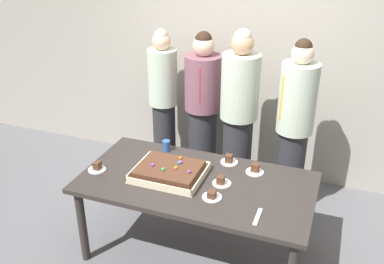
{
  "coord_description": "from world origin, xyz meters",
  "views": [
    {
      "loc": [
        1.0,
        -2.75,
        2.59
      ],
      "look_at": [
        -0.09,
        0.15,
        1.09
      ],
      "focal_mm": 40.11,
      "sensor_mm": 36.0,
      "label": 1
    }
  ],
  "objects_px": {
    "party_table": "(196,189)",
    "cake_server_utensil": "(258,217)",
    "plated_slice_near_left": "(97,167)",
    "plated_slice_far_right": "(229,160)",
    "person_far_right_suit": "(294,129)",
    "plated_slice_near_right": "(255,170)",
    "person_serving_front": "(239,117)",
    "person_striped_tie_right": "(163,101)",
    "plated_slice_far_left": "(212,196)",
    "drink_cup_nearest": "(166,146)",
    "person_green_shirt_behind": "(203,107)",
    "sheet_cake": "(169,171)",
    "plated_slice_center_front": "(221,182)"
  },
  "relations": [
    {
      "from": "person_far_right_suit",
      "to": "plated_slice_near_left",
      "type": "bearing_deg",
      "value": -11.11
    },
    {
      "from": "plated_slice_far_left",
      "to": "plated_slice_center_front",
      "type": "bearing_deg",
      "value": 87.4
    },
    {
      "from": "plated_slice_far_left",
      "to": "party_table",
      "type": "bearing_deg",
      "value": 135.95
    },
    {
      "from": "plated_slice_far_left",
      "to": "plated_slice_near_right",
      "type": "bearing_deg",
      "value": 65.4
    },
    {
      "from": "party_table",
      "to": "sheet_cake",
      "type": "relative_size",
      "value": 3.31
    },
    {
      "from": "person_striped_tie_right",
      "to": "person_serving_front",
      "type": "bearing_deg",
      "value": 50.01
    },
    {
      "from": "sheet_cake",
      "to": "plated_slice_near_left",
      "type": "relative_size",
      "value": 3.77
    },
    {
      "from": "cake_server_utensil",
      "to": "person_far_right_suit",
      "type": "relative_size",
      "value": 0.12
    },
    {
      "from": "plated_slice_near_right",
      "to": "plated_slice_far_right",
      "type": "height_order",
      "value": "same"
    },
    {
      "from": "sheet_cake",
      "to": "plated_slice_far_right",
      "type": "distance_m",
      "value": 0.55
    },
    {
      "from": "drink_cup_nearest",
      "to": "plated_slice_center_front",
      "type": "bearing_deg",
      "value": -29.68
    },
    {
      "from": "plated_slice_near_left",
      "to": "drink_cup_nearest",
      "type": "distance_m",
      "value": 0.66
    },
    {
      "from": "plated_slice_far_left",
      "to": "plated_slice_center_front",
      "type": "distance_m",
      "value": 0.21
    },
    {
      "from": "plated_slice_near_left",
      "to": "plated_slice_far_right",
      "type": "bearing_deg",
      "value": 26.62
    },
    {
      "from": "cake_server_utensil",
      "to": "plated_slice_near_right",
      "type": "bearing_deg",
      "value": 104.96
    },
    {
      "from": "plated_slice_near_right",
      "to": "person_green_shirt_behind",
      "type": "height_order",
      "value": "person_green_shirt_behind"
    },
    {
      "from": "cake_server_utensil",
      "to": "person_striped_tie_right",
      "type": "height_order",
      "value": "person_striped_tie_right"
    },
    {
      "from": "plated_slice_near_right",
      "to": "plated_slice_far_right",
      "type": "xyz_separation_m",
      "value": [
        -0.24,
        0.08,
        -0.0
      ]
    },
    {
      "from": "cake_server_utensil",
      "to": "sheet_cake",
      "type": "bearing_deg",
      "value": 160.12
    },
    {
      "from": "plated_slice_far_right",
      "to": "person_green_shirt_behind",
      "type": "bearing_deg",
      "value": 122.58
    },
    {
      "from": "plated_slice_far_right",
      "to": "plated_slice_center_front",
      "type": "height_order",
      "value": "plated_slice_far_right"
    },
    {
      "from": "person_far_right_suit",
      "to": "plated_slice_far_left",
      "type": "bearing_deg",
      "value": 21.92
    },
    {
      "from": "sheet_cake",
      "to": "cake_server_utensil",
      "type": "distance_m",
      "value": 0.85
    },
    {
      "from": "plated_slice_near_left",
      "to": "person_far_right_suit",
      "type": "xyz_separation_m",
      "value": [
        1.46,
        1.02,
        0.15
      ]
    },
    {
      "from": "plated_slice_center_front",
      "to": "cake_server_utensil",
      "type": "height_order",
      "value": "plated_slice_center_front"
    },
    {
      "from": "person_serving_front",
      "to": "plated_slice_center_front",
      "type": "bearing_deg",
      "value": 25.23
    },
    {
      "from": "plated_slice_center_front",
      "to": "drink_cup_nearest",
      "type": "xyz_separation_m",
      "value": [
        -0.63,
        0.36,
        0.03
      ]
    },
    {
      "from": "party_table",
      "to": "plated_slice_near_left",
      "type": "relative_size",
      "value": 12.47
    },
    {
      "from": "plated_slice_near_right",
      "to": "person_serving_front",
      "type": "relative_size",
      "value": 0.09
    },
    {
      "from": "sheet_cake",
      "to": "person_green_shirt_behind",
      "type": "xyz_separation_m",
      "value": [
        -0.13,
        1.21,
        0.07
      ]
    },
    {
      "from": "party_table",
      "to": "person_striped_tie_right",
      "type": "height_order",
      "value": "person_striped_tie_right"
    },
    {
      "from": "plated_slice_near_left",
      "to": "plated_slice_far_left",
      "type": "relative_size",
      "value": 1.0
    },
    {
      "from": "party_table",
      "to": "cake_server_utensil",
      "type": "distance_m",
      "value": 0.65
    },
    {
      "from": "person_serving_front",
      "to": "person_striped_tie_right",
      "type": "distance_m",
      "value": 0.93
    },
    {
      "from": "sheet_cake",
      "to": "plated_slice_far_left",
      "type": "bearing_deg",
      "value": -22.9
    },
    {
      "from": "plated_slice_far_left",
      "to": "drink_cup_nearest",
      "type": "relative_size",
      "value": 1.5
    },
    {
      "from": "plated_slice_center_front",
      "to": "plated_slice_near_left",
      "type": "bearing_deg",
      "value": -171.46
    },
    {
      "from": "party_table",
      "to": "plated_slice_far_right",
      "type": "distance_m",
      "value": 0.42
    },
    {
      "from": "plated_slice_near_left",
      "to": "person_striped_tie_right",
      "type": "bearing_deg",
      "value": 89.11
    },
    {
      "from": "cake_server_utensil",
      "to": "person_striped_tie_right",
      "type": "distance_m",
      "value": 2.03
    },
    {
      "from": "plated_slice_near_right",
      "to": "cake_server_utensil",
      "type": "bearing_deg",
      "value": -75.04
    },
    {
      "from": "plated_slice_near_left",
      "to": "plated_slice_near_right",
      "type": "distance_m",
      "value": 1.32
    },
    {
      "from": "plated_slice_far_left",
      "to": "plated_slice_center_front",
      "type": "relative_size",
      "value": 1.0
    },
    {
      "from": "plated_slice_far_right",
      "to": "cake_server_utensil",
      "type": "relative_size",
      "value": 0.75
    },
    {
      "from": "cake_server_utensil",
      "to": "person_far_right_suit",
      "type": "bearing_deg",
      "value": 87.05
    },
    {
      "from": "plated_slice_near_left",
      "to": "person_serving_front",
      "type": "relative_size",
      "value": 0.09
    },
    {
      "from": "plated_slice_near_left",
      "to": "cake_server_utensil",
      "type": "relative_size",
      "value": 0.75
    },
    {
      "from": "party_table",
      "to": "plated_slice_far_right",
      "type": "height_order",
      "value": "plated_slice_far_right"
    },
    {
      "from": "sheet_cake",
      "to": "party_table",
      "type": "bearing_deg",
      "value": 1.9
    },
    {
      "from": "sheet_cake",
      "to": "plated_slice_near_left",
      "type": "distance_m",
      "value": 0.62
    }
  ]
}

